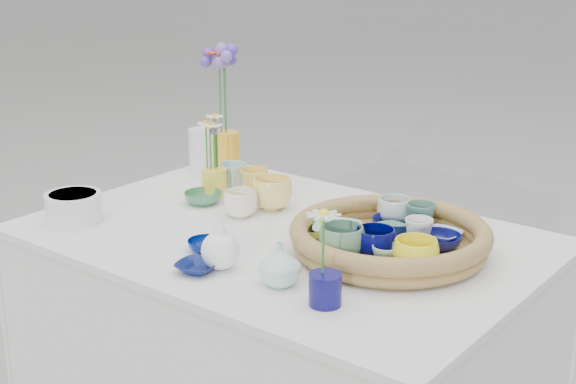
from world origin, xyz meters
The scene contains 32 objects.
wicker_tray centered at (0.28, 0.05, 0.80)m, with size 0.47×0.47×0.08m, color olive, non-canonical shape.
tray_ceramic_0 centered at (0.24, 0.14, 0.80)m, with size 0.12×0.12×0.04m, color #0E1452.
tray_ceramic_1 centered at (0.37, 0.11, 0.80)m, with size 0.11×0.11×0.03m, color #0B0E4C.
tray_ceramic_2 centered at (0.41, -0.05, 0.82)m, with size 0.10×0.10×0.08m, color yellow.
tray_ceramic_3 centered at (0.27, 0.06, 0.80)m, with size 0.14×0.14×0.03m, color #4A8767.
tray_ceramic_4 centered at (0.24, -0.09, 0.82)m, with size 0.10×0.10×0.08m, color slate.
tray_ceramic_5 centered at (0.14, 0.03, 0.80)m, with size 0.12×0.12×0.03m, color #96E7D2.
tray_ceramic_6 centered at (0.21, 0.19, 0.82)m, with size 0.09×0.09×0.07m, color silver.
tray_ceramic_7 centered at (0.32, 0.11, 0.81)m, with size 0.07×0.07×0.06m, color silver.
tray_ceramic_8 centered at (0.36, 0.17, 0.79)m, with size 0.09×0.09×0.02m, color #ACC7FF.
tray_ceramic_9 centered at (0.30, -0.04, 0.82)m, with size 0.10×0.10×0.08m, color #03044C.
tray_ceramic_10 centered at (0.10, -0.01, 0.80)m, with size 0.08×0.08×0.03m, color #D1D550.
tray_ceramic_11 centered at (0.34, -0.07, 0.81)m, with size 0.06×0.06×0.06m, color #8AB4A3.
tray_ceramic_12 centered at (0.28, 0.19, 0.82)m, with size 0.07×0.07×0.07m, color #43705C.
loose_ceramic_0 centered at (-0.27, 0.20, 0.80)m, with size 0.08×0.08×0.08m, color #E3C04B.
loose_ceramic_1 centered at (-0.14, 0.13, 0.81)m, with size 0.11×0.11×0.09m, color #FFDE72.
loose_ceramic_2 centered at (-0.33, 0.05, 0.78)m, with size 0.11×0.11×0.03m, color #3B794C.
loose_ceramic_3 centered at (-0.17, 0.03, 0.80)m, with size 0.09×0.09×0.07m, color white.
loose_ceramic_4 centered at (-0.08, -0.20, 0.78)m, with size 0.08×0.08×0.03m, color #001462.
loose_ceramic_5 centered at (-0.35, 0.21, 0.80)m, with size 0.08×0.08×0.08m, color #A6C6C3.
loose_ceramic_6 centered at (0.00, -0.31, 0.78)m, with size 0.09×0.09×0.02m, color #0A1754.
fluted_bowl centered at (-0.49, -0.26, 0.80)m, with size 0.15×0.15×0.08m, color silver, non-canonical shape.
bud_vase_paleblue centered at (0.03, -0.26, 0.83)m, with size 0.09×0.09×0.13m, color white, non-canonical shape.
bud_vase_seafoam centered at (0.19, -0.25, 0.81)m, with size 0.09×0.09×0.10m, color silver.
bud_vase_cobalt centered at (0.32, -0.27, 0.80)m, with size 0.07×0.07×0.07m, color #0F0D55.
single_daisy centered at (0.31, -0.27, 0.89)m, with size 0.08×0.08×0.14m, color white, non-canonical shape.
tall_vase_yellow centered at (-0.46, 0.30, 0.83)m, with size 0.07×0.07×0.14m, color yellow.
gerbera centered at (-0.47, 0.29, 1.03)m, with size 0.10×0.10×0.27m, color #FF5109, non-canonical shape.
hydrangea centered at (-0.47, 0.30, 1.02)m, with size 0.09×0.09×0.32m, color #543AB8, non-canonical shape.
white_pitcher centered at (-0.55, 0.29, 0.83)m, with size 0.14×0.10×0.14m, color silver, non-canonical shape.
daisy_cup centered at (-0.35, 0.12, 0.80)m, with size 0.07×0.07×0.08m, color yellow.
daisy_posy centered at (-0.36, 0.13, 0.92)m, with size 0.08×0.08×0.15m, color white, non-canonical shape.
Camera 1 is at (1.17, -1.48, 1.48)m, focal length 50.00 mm.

